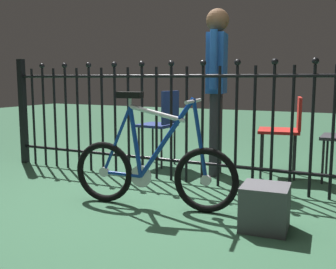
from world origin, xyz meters
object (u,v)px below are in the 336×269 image
(bicycle, at_px, (153,169))
(person_visitor, at_px, (217,76))
(chair_navy, at_px, (163,120))
(display_crate, at_px, (265,207))
(chair_red, at_px, (286,127))

(bicycle, relative_size, person_visitor, 0.79)
(chair_navy, distance_m, display_crate, 2.17)
(bicycle, distance_m, display_crate, 0.93)
(bicycle, xyz_separation_m, display_crate, (0.92, -0.09, -0.16))
(chair_navy, bearing_deg, person_visitor, -10.22)
(person_visitor, relative_size, display_crate, 5.58)
(chair_red, height_order, person_visitor, person_visitor)
(chair_red, height_order, display_crate, chair_red)
(chair_red, bearing_deg, person_visitor, -161.06)
(bicycle, distance_m, chair_navy, 1.54)
(person_visitor, bearing_deg, chair_navy, 169.78)
(chair_red, relative_size, display_crate, 2.69)
(chair_red, distance_m, display_crate, 1.64)
(chair_navy, relative_size, display_crate, 2.84)
(chair_navy, bearing_deg, display_crate, -43.99)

